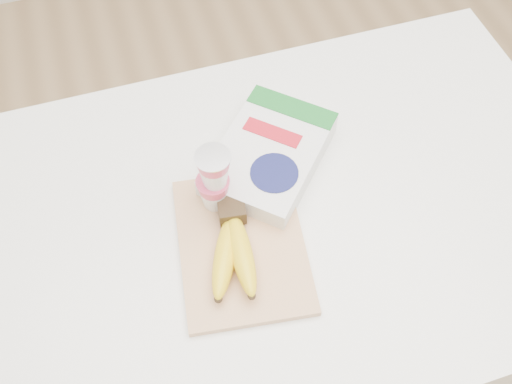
# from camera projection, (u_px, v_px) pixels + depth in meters

# --- Properties ---
(room) EXTENTS (4.00, 4.00, 4.00)m
(room) POSITION_uv_depth(u_px,v_px,m) (311.00, 8.00, 0.68)
(room) COLOR tan
(room) RESTS_ON ground
(table) EXTENTS (1.19, 0.80, 0.89)m
(table) POSITION_uv_depth(u_px,v_px,m) (282.00, 298.00, 1.44)
(table) COLOR white
(table) RESTS_ON ground
(cutting_board) EXTENTS (0.26, 0.33, 0.01)m
(cutting_board) POSITION_uv_depth(u_px,v_px,m) (242.00, 245.00, 1.01)
(cutting_board) COLOR tan
(cutting_board) RESTS_ON table
(bananas) EXTENTS (0.11, 0.20, 0.06)m
(bananas) POSITION_uv_depth(u_px,v_px,m) (233.00, 249.00, 0.98)
(bananas) COLOR #382816
(bananas) RESTS_ON cutting_board
(yogurt_stack) EXTENTS (0.07, 0.06, 0.14)m
(yogurt_stack) POSITION_uv_depth(u_px,v_px,m) (214.00, 179.00, 0.99)
(yogurt_stack) COLOR white
(yogurt_stack) RESTS_ON cutting_board
(cereal_box) EXTENTS (0.31, 0.31, 0.06)m
(cereal_box) POSITION_uv_depth(u_px,v_px,m) (269.00, 155.00, 1.09)
(cereal_box) COLOR white
(cereal_box) RESTS_ON table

